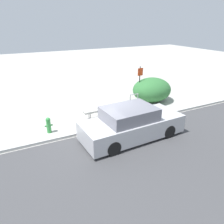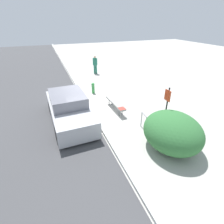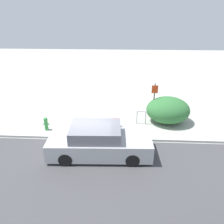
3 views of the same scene
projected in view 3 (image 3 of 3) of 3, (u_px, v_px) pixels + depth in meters
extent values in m
plane|color=#ADAAA3|center=(86.00, 139.00, 11.34)|extent=(60.00, 60.00, 0.00)
cube|color=#B7B7B2|center=(86.00, 138.00, 11.31)|extent=(60.00, 0.20, 0.13)
cylinder|color=#515156|center=(87.00, 124.00, 12.37)|extent=(0.04, 0.04, 0.40)
cylinder|color=#515156|center=(113.00, 125.00, 12.34)|extent=(0.04, 0.04, 0.40)
cylinder|color=#515156|center=(88.00, 123.00, 12.54)|extent=(0.04, 0.04, 0.40)
cylinder|color=#515156|center=(113.00, 123.00, 12.52)|extent=(0.04, 0.04, 0.40)
cube|color=#999993|center=(100.00, 120.00, 12.34)|extent=(2.09, 0.42, 0.09)
cube|color=red|center=(115.00, 119.00, 12.31)|extent=(0.37, 0.35, 0.01)
cylinder|color=#99999E|center=(137.00, 117.00, 12.74)|extent=(0.05, 0.05, 0.80)
cylinder|color=#99999E|center=(146.00, 118.00, 12.67)|extent=(0.05, 0.05, 0.80)
cylinder|color=#99999E|center=(142.00, 111.00, 12.54)|extent=(0.55, 0.10, 0.05)
cylinder|color=black|center=(154.00, 102.00, 12.88)|extent=(0.06, 0.06, 2.30)
cube|color=red|center=(155.00, 89.00, 12.50)|extent=(0.36, 0.02, 0.46)
cylinder|color=#338C3F|center=(46.00, 125.00, 12.09)|extent=(0.20, 0.20, 0.60)
sphere|color=#338C3F|center=(45.00, 119.00, 11.94)|extent=(0.22, 0.22, 0.22)
cylinder|color=#338C3F|center=(44.00, 124.00, 12.07)|extent=(0.08, 0.07, 0.07)
cylinder|color=#338C3F|center=(49.00, 124.00, 12.06)|extent=(0.08, 0.07, 0.07)
ellipsoid|color=#337038|center=(168.00, 110.00, 12.81)|extent=(2.52, 2.21, 1.53)
cylinder|color=black|center=(130.00, 139.00, 10.73)|extent=(0.61, 0.20, 0.60)
cylinder|color=black|center=(132.00, 160.00, 9.22)|extent=(0.61, 0.20, 0.60)
cylinder|color=black|center=(72.00, 139.00, 10.77)|extent=(0.61, 0.20, 0.60)
cylinder|color=black|center=(65.00, 160.00, 9.25)|extent=(0.61, 0.20, 0.60)
cube|color=#B7B7BC|center=(100.00, 145.00, 9.90)|extent=(4.65, 1.98, 0.80)
cube|color=slate|center=(96.00, 132.00, 9.63)|extent=(2.26, 1.71, 0.56)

